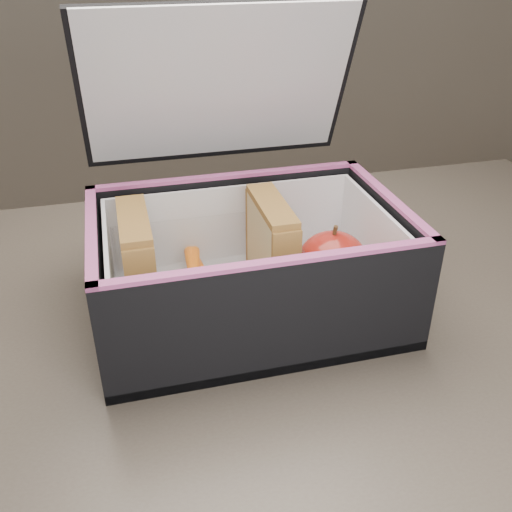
{
  "coord_description": "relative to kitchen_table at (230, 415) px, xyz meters",
  "views": [
    {
      "loc": [
        -0.08,
        -0.44,
        1.11
      ],
      "look_at": [
        0.05,
        0.06,
        0.81
      ],
      "focal_mm": 40.0,
      "sensor_mm": 36.0,
      "label": 1
    }
  ],
  "objects": [
    {
      "name": "carrot_sticks",
      "position": [
        -0.01,
        0.06,
        0.13
      ],
      "size": [
        0.05,
        0.15,
        0.03
      ],
      "color": "#DE5D1C",
      "rests_on": "plastic_tub"
    },
    {
      "name": "paper_napkin",
      "position": [
        0.12,
        0.05,
        0.11
      ],
      "size": [
        0.08,
        0.09,
        0.01
      ],
      "primitive_type": "cube",
      "rotation": [
        0.0,
        0.0,
        -0.03
      ],
      "color": "white",
      "rests_on": "lunch_bag"
    },
    {
      "name": "plastic_tub",
      "position": [
        -0.01,
        0.06,
        0.14
      ],
      "size": [
        0.18,
        0.13,
        0.08
      ],
      "primitive_type": null,
      "color": "white",
      "rests_on": "lunch_bag"
    },
    {
      "name": "lunch_bag",
      "position": [
        0.04,
        0.06,
        0.16
      ],
      "size": [
        0.31,
        0.29,
        0.3
      ],
      "color": "black",
      "rests_on": "kitchen_table"
    },
    {
      "name": "sandwich_right",
      "position": [
        0.06,
        0.06,
        0.16
      ],
      "size": [
        0.03,
        0.1,
        0.11
      ],
      "color": "tan",
      "rests_on": "plastic_tub"
    },
    {
      "name": "red_apple",
      "position": [
        0.12,
        0.04,
        0.15
      ],
      "size": [
        0.08,
        0.08,
        0.08
      ],
      "rotation": [
        0.0,
        0.0,
        0.14
      ],
      "color": "maroon",
      "rests_on": "paper_napkin"
    },
    {
      "name": "kitchen_table",
      "position": [
        0.0,
        0.0,
        0.0
      ],
      "size": [
        1.2,
        0.8,
        0.75
      ],
      "color": "brown",
      "rests_on": "ground"
    },
    {
      "name": "sandwich_left",
      "position": [
        -0.08,
        0.06,
        0.16
      ],
      "size": [
        0.03,
        0.1,
        0.11
      ],
      "color": "tan",
      "rests_on": "plastic_tub"
    }
  ]
}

